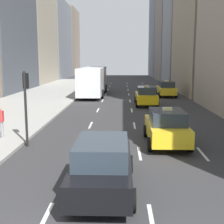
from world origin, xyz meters
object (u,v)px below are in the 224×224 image
at_px(taxi_lead, 166,127).
at_px(traffic_light_pole, 26,97).
at_px(sedan_black_near, 102,164).
at_px(pedestrian_mid_block, 0,120).
at_px(taxi_second, 166,89).
at_px(city_bus, 93,80).
at_px(taxi_third, 146,96).

distance_m(taxi_lead, traffic_light_pole, 6.94).
distance_m(sedan_black_near, pedestrian_mid_block, 8.21).
xyz_separation_m(taxi_lead, sedan_black_near, (-2.80, -5.61, -0.01)).
xyz_separation_m(taxi_lead, taxi_second, (2.80, 20.46, 0.00)).
bearing_deg(traffic_light_pole, pedestrian_mid_block, 151.53).
relative_size(taxi_second, traffic_light_pole, 1.22).
height_order(taxi_second, pedestrian_mid_block, taxi_second).
bearing_deg(taxi_second, city_bus, 173.61).
bearing_deg(sedan_black_near, taxi_lead, 63.48).
bearing_deg(city_bus, taxi_third, -55.24).
bearing_deg(sedan_black_near, city_bus, 95.94).
height_order(taxi_third, city_bus, city_bus).
bearing_deg(taxi_second, taxi_third, -111.40).
bearing_deg(pedestrian_mid_block, taxi_second, 60.81).
distance_m(taxi_lead, pedestrian_mid_block, 8.44).
relative_size(taxi_second, pedestrian_mid_block, 2.67).
distance_m(taxi_third, traffic_light_pole, 15.49).
height_order(taxi_lead, taxi_third, same).
relative_size(taxi_lead, sedan_black_near, 0.91).
distance_m(taxi_second, taxi_third, 7.67).
bearing_deg(taxi_third, sedan_black_near, -98.42).
relative_size(taxi_lead, city_bus, 0.38).
bearing_deg(city_bus, sedan_black_near, -84.06).
distance_m(taxi_third, pedestrian_mid_block, 15.45).
height_order(taxi_second, traffic_light_pole, traffic_light_pole).
relative_size(taxi_second, taxi_third, 1.00).
relative_size(pedestrian_mid_block, traffic_light_pole, 0.46).
bearing_deg(taxi_second, pedestrian_mid_block, -119.19).
distance_m(taxi_third, city_bus, 9.88).
relative_size(taxi_third, sedan_black_near, 0.91).
xyz_separation_m(taxi_lead, traffic_light_pole, (-6.75, -0.55, 1.53)).
bearing_deg(sedan_black_near, traffic_light_pole, 127.95).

